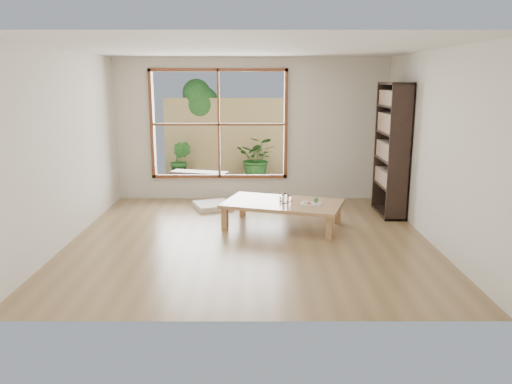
{
  "coord_description": "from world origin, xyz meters",
  "views": [
    {
      "loc": [
        0.09,
        -6.77,
        2.2
      ],
      "look_at": [
        0.08,
        0.54,
        0.55
      ],
      "focal_mm": 35.0,
      "sensor_mm": 36.0,
      "label": 1
    }
  ],
  "objects_px": {
    "bookshelf": "(392,150)",
    "food_tray": "(312,203)",
    "low_table": "(283,205)",
    "garden_bench": "(199,174)"
  },
  "relations": [
    {
      "from": "low_table",
      "to": "food_tray",
      "type": "bearing_deg",
      "value": -0.24
    },
    {
      "from": "low_table",
      "to": "garden_bench",
      "type": "xyz_separation_m",
      "value": [
        -1.55,
        2.54,
        -0.01
      ]
    },
    {
      "from": "bookshelf",
      "to": "garden_bench",
      "type": "xyz_separation_m",
      "value": [
        -3.37,
        1.79,
        -0.75
      ]
    },
    {
      "from": "low_table",
      "to": "garden_bench",
      "type": "distance_m",
      "value": 2.98
    },
    {
      "from": "food_tray",
      "to": "bookshelf",
      "type": "bearing_deg",
      "value": 45.06
    },
    {
      "from": "bookshelf",
      "to": "food_tray",
      "type": "relative_size",
      "value": 6.3
    },
    {
      "from": "garden_bench",
      "to": "food_tray",
      "type": "bearing_deg",
      "value": -38.87
    },
    {
      "from": "food_tray",
      "to": "garden_bench",
      "type": "height_order",
      "value": "food_tray"
    },
    {
      "from": "low_table",
      "to": "garden_bench",
      "type": "height_order",
      "value": "garden_bench"
    },
    {
      "from": "bookshelf",
      "to": "garden_bench",
      "type": "height_order",
      "value": "bookshelf"
    }
  ]
}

